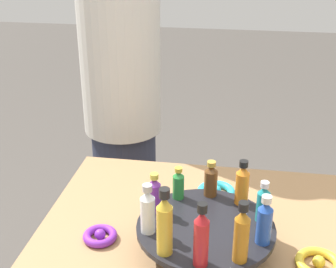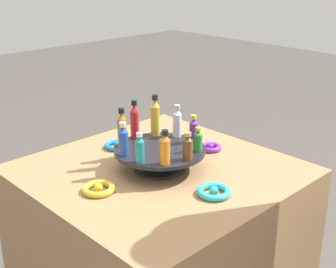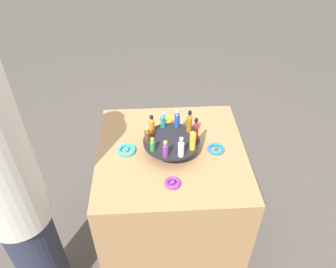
{
  "view_description": "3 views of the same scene",
  "coord_description": "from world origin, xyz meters",
  "px_view_note": "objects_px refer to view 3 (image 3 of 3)",
  "views": [
    {
      "loc": [
        0.05,
        -0.87,
        1.47
      ],
      "look_at": [
        -0.12,
        0.24,
        0.95
      ],
      "focal_mm": 50.0,
      "sensor_mm": 36.0,
      "label": 1
    },
    {
      "loc": [
        1.0,
        1.08,
        1.45
      ],
      "look_at": [
        -0.01,
        0.03,
        0.9
      ],
      "focal_mm": 50.0,
      "sensor_mm": 36.0,
      "label": 2
    },
    {
      "loc": [
        -1.37,
        0.1,
        2.02
      ],
      "look_at": [
        -0.01,
        0.02,
        0.89
      ],
      "focal_mm": 35.0,
      "sensor_mm": 36.0,
      "label": 3
    }
  ],
  "objects_px": {
    "bottle_blue": "(177,119)",
    "ribbon_bow_teal": "(126,150)",
    "bottle_orange": "(152,125)",
    "bottle_amber": "(189,122)",
    "ribbon_bow_blue": "(216,149)",
    "person_figure": "(12,196)",
    "bottle_red": "(196,130)",
    "display_stand": "(171,144)",
    "bottle_clear": "(181,148)",
    "ribbon_bow_gold": "(170,122)",
    "ribbon_bow_purple": "(173,183)",
    "bottle_brown": "(147,135)",
    "bottle_purple": "(165,150)",
    "bottle_teal": "(163,120)",
    "bottle_green": "(152,145)",
    "bottle_gold": "(193,139)"
  },
  "relations": [
    {
      "from": "bottle_brown",
      "to": "bottle_clear",
      "type": "height_order",
      "value": "bottle_clear"
    },
    {
      "from": "ribbon_bow_blue",
      "to": "bottle_gold",
      "type": "bearing_deg",
      "value": 114.35
    },
    {
      "from": "bottle_clear",
      "to": "bottle_red",
      "type": "distance_m",
      "value": 0.15
    },
    {
      "from": "bottle_brown",
      "to": "person_figure",
      "type": "distance_m",
      "value": 0.72
    },
    {
      "from": "bottle_purple",
      "to": "bottle_clear",
      "type": "distance_m",
      "value": 0.08
    },
    {
      "from": "bottle_amber",
      "to": "bottle_brown",
      "type": "bearing_deg",
      "value": 108.21
    },
    {
      "from": "bottle_brown",
      "to": "bottle_blue",
      "type": "height_order",
      "value": "bottle_blue"
    },
    {
      "from": "bottle_teal",
      "to": "bottle_blue",
      "type": "bearing_deg",
      "value": -89.79
    },
    {
      "from": "bottle_purple",
      "to": "person_figure",
      "type": "relative_size",
      "value": 0.06
    },
    {
      "from": "bottle_blue",
      "to": "ribbon_bow_teal",
      "type": "xyz_separation_m",
      "value": [
        -0.11,
        0.29,
        -0.12
      ]
    },
    {
      "from": "bottle_purple",
      "to": "bottle_red",
      "type": "relative_size",
      "value": 0.7
    },
    {
      "from": "bottle_teal",
      "to": "person_figure",
      "type": "distance_m",
      "value": 0.86
    },
    {
      "from": "bottle_blue",
      "to": "ribbon_bow_gold",
      "type": "bearing_deg",
      "value": 13.18
    },
    {
      "from": "bottle_purple",
      "to": "ribbon_bow_gold",
      "type": "xyz_separation_m",
      "value": [
        0.38,
        -0.05,
        -0.11
      ]
    },
    {
      "from": "bottle_amber",
      "to": "ribbon_bow_gold",
      "type": "xyz_separation_m",
      "value": [
        0.18,
        0.1,
        -0.13
      ]
    },
    {
      "from": "bottle_orange",
      "to": "ribbon_bow_blue",
      "type": "bearing_deg",
      "value": -103.48
    },
    {
      "from": "display_stand",
      "to": "bottle_blue",
      "type": "xyz_separation_m",
      "value": [
        0.12,
        -0.04,
        0.08
      ]
    },
    {
      "from": "bottle_gold",
      "to": "ribbon_bow_teal",
      "type": "bearing_deg",
      "value": 76.52
    },
    {
      "from": "bottle_orange",
      "to": "bottle_purple",
      "type": "xyz_separation_m",
      "value": [
        -0.2,
        -0.07,
        -0.01
      ]
    },
    {
      "from": "bottle_teal",
      "to": "bottle_red",
      "type": "height_order",
      "value": "bottle_red"
    },
    {
      "from": "bottle_clear",
      "to": "ribbon_bow_gold",
      "type": "xyz_separation_m",
      "value": [
        0.38,
        0.03,
        -0.12
      ]
    },
    {
      "from": "display_stand",
      "to": "bottle_purple",
      "type": "distance_m",
      "value": 0.15
    },
    {
      "from": "bottle_teal",
      "to": "bottle_blue",
      "type": "relative_size",
      "value": 0.88
    },
    {
      "from": "bottle_purple",
      "to": "ribbon_bow_blue",
      "type": "relative_size",
      "value": 1.04
    },
    {
      "from": "bottle_red",
      "to": "display_stand",
      "type": "bearing_deg",
      "value": 90.21
    },
    {
      "from": "bottle_gold",
      "to": "bottle_amber",
      "type": "xyz_separation_m",
      "value": [
        0.15,
        0.0,
        -0.01
      ]
    },
    {
      "from": "bottle_teal",
      "to": "ribbon_bow_teal",
      "type": "height_order",
      "value": "bottle_teal"
    },
    {
      "from": "ribbon_bow_teal",
      "to": "bottle_orange",
      "type": "bearing_deg",
      "value": -65.65
    },
    {
      "from": "bottle_brown",
      "to": "bottle_purple",
      "type": "bearing_deg",
      "value": -143.79
    },
    {
      "from": "bottle_gold",
      "to": "ribbon_bow_purple",
      "type": "xyz_separation_m",
      "value": [
        -0.18,
        0.12,
        -0.14
      ]
    },
    {
      "from": "ribbon_bow_blue",
      "to": "person_figure",
      "type": "bearing_deg",
      "value": 110.44
    },
    {
      "from": "bottle_teal",
      "to": "ribbon_bow_blue",
      "type": "xyz_separation_m",
      "value": [
        -0.13,
        -0.29,
        -0.11
      ]
    },
    {
      "from": "bottle_teal",
      "to": "bottle_green",
      "type": "relative_size",
      "value": 1.2
    },
    {
      "from": "bottle_amber",
      "to": "ribbon_bow_blue",
      "type": "relative_size",
      "value": 1.42
    },
    {
      "from": "ribbon_bow_teal",
      "to": "display_stand",
      "type": "bearing_deg",
      "value": -92.2
    },
    {
      "from": "bottle_teal",
      "to": "bottle_clear",
      "type": "relative_size",
      "value": 0.85
    },
    {
      "from": "bottle_blue",
      "to": "ribbon_bow_blue",
      "type": "distance_m",
      "value": 0.28
    },
    {
      "from": "bottle_green",
      "to": "bottle_amber",
      "type": "bearing_deg",
      "value": -53.79
    },
    {
      "from": "bottle_orange",
      "to": "ribbon_bow_purple",
      "type": "height_order",
      "value": "bottle_orange"
    },
    {
      "from": "person_figure",
      "to": "bottle_blue",
      "type": "bearing_deg",
      "value": 5.71
    },
    {
      "from": "ribbon_bow_teal",
      "to": "ribbon_bow_blue",
      "type": "distance_m",
      "value": 0.51
    },
    {
      "from": "bottle_brown",
      "to": "ribbon_bow_purple",
      "type": "relative_size",
      "value": 1.13
    },
    {
      "from": "bottle_orange",
      "to": "person_figure",
      "type": "xyz_separation_m",
      "value": [
        -0.46,
        0.64,
        -0.02
      ]
    },
    {
      "from": "ribbon_bow_blue",
      "to": "bottle_green",
      "type": "bearing_deg",
      "value": 100.65
    },
    {
      "from": "bottle_teal",
      "to": "bottle_orange",
      "type": "distance_m",
      "value": 0.08
    },
    {
      "from": "bottle_brown",
      "to": "bottle_orange",
      "type": "bearing_deg",
      "value": -17.79
    },
    {
      "from": "ribbon_bow_gold",
      "to": "bottle_gold",
      "type": "bearing_deg",
      "value": -163.72
    },
    {
      "from": "bottle_purple",
      "to": "ribbon_bow_teal",
      "type": "distance_m",
      "value": 0.28
    },
    {
      "from": "bottle_gold",
      "to": "ribbon_bow_purple",
      "type": "bearing_deg",
      "value": 146.82
    },
    {
      "from": "bottle_orange",
      "to": "bottle_amber",
      "type": "distance_m",
      "value": 0.21
    }
  ]
}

